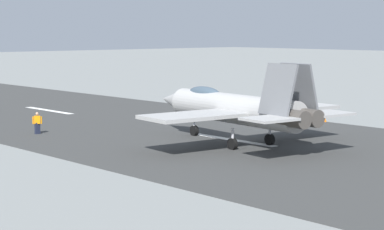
{
  "coord_description": "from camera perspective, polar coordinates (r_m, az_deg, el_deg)",
  "views": [
    {
      "loc": [
        -35.14,
        35.42,
        7.68
      ],
      "look_at": [
        -0.51,
        4.53,
        2.2
      ],
      "focal_mm": 67.31,
      "sensor_mm": 36.0,
      "label": 1
    }
  ],
  "objects": [
    {
      "name": "runway_strip",
      "position": [
        50.47,
        3.46,
        -2.02
      ],
      "size": [
        240.0,
        26.0,
        0.02
      ],
      "color": "#373837",
      "rests_on": "ground"
    },
    {
      "name": "crew_person",
      "position": [
        54.56,
        -12.16,
        -0.64
      ],
      "size": [
        0.47,
        0.61,
        1.64
      ],
      "color": "#1E2338",
      "rests_on": "ground"
    },
    {
      "name": "marker_cone_mid",
      "position": [
        61.53,
        10.43,
        -0.29
      ],
      "size": [
        0.44,
        0.44,
        0.55
      ],
      "primitive_type": "cone",
      "color": "orange",
      "rests_on": "ground"
    },
    {
      "name": "marker_cone_far",
      "position": [
        71.64,
        0.93,
        0.8
      ],
      "size": [
        0.44,
        0.44,
        0.55
      ],
      "primitive_type": "cone",
      "color": "orange",
      "rests_on": "ground"
    },
    {
      "name": "ground_plane",
      "position": [
        50.48,
        3.45,
        -2.03
      ],
      "size": [
        400.0,
        400.0,
        0.0
      ],
      "primitive_type": "plane",
      "color": "gray"
    },
    {
      "name": "fighter_jet",
      "position": [
        48.67,
        3.34,
        0.58
      ],
      "size": [
        16.65,
        15.04,
        5.68
      ],
      "color": "#A7A6A5",
      "rests_on": "ground"
    }
  ]
}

